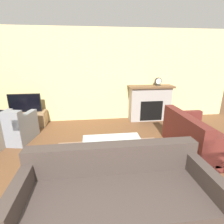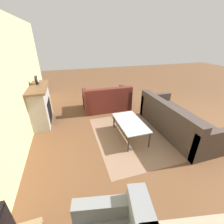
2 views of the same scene
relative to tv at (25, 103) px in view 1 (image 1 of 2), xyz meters
The scene contains 10 objects.
wall_back 1.96m from the tv, 10.55° to the left, with size 8.90×0.06×2.70m.
area_rug 3.11m from the tv, 43.54° to the right, with size 2.31×1.78×0.00m.
fireplace 3.64m from the tv, ahead, with size 1.36×0.47×1.08m.
tv_stand 0.47m from the tv, 90.00° to the left, with size 1.04×0.45×0.42m.
tv is the anchor object (origin of this frame).
couch_sectional 3.90m from the tv, 57.32° to the right, with size 2.28×0.97×0.82m.
couch_loveseat 4.43m from the tv, 25.76° to the right, with size 0.91×1.53×0.82m.
armchair_accent 1.01m from the tv, 89.49° to the right, with size 0.91×0.94×0.82m.
coffee_table 3.01m from the tv, 42.68° to the right, with size 1.11×0.58×0.42m.
mantel_clock 3.90m from the tv, ahead, with size 0.21×0.07×0.24m.
Camera 1 is at (0.01, -0.84, 1.92)m, focal length 28.00 mm.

